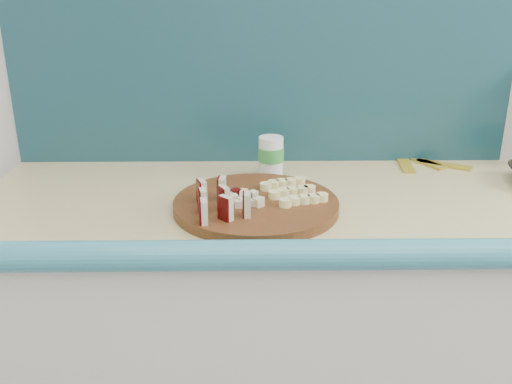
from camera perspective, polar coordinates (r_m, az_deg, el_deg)
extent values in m
cube|color=white|center=(1.61, 12.63, 16.71)|extent=(3.60, 0.04, 2.60)
cube|color=silver|center=(1.66, 16.05, -15.71)|extent=(2.20, 0.60, 0.88)
cube|color=#E0C883|center=(1.44, 17.85, -0.94)|extent=(2.20, 0.60, 0.03)
cube|color=teal|center=(1.18, 22.24, -6.38)|extent=(2.20, 0.06, 0.03)
cube|color=teal|center=(1.64, 15.81, 11.55)|extent=(2.20, 0.02, 0.50)
cylinder|color=#46260F|center=(1.28, 0.00, -1.32)|extent=(0.48, 0.48, 0.02)
cube|color=beige|center=(1.16, -5.21, -1.95)|extent=(0.02, 0.03, 0.05)
cube|color=#3F0404|center=(1.15, -5.61, -2.02)|extent=(0.02, 0.03, 0.05)
cube|color=beige|center=(1.21, -5.30, -0.89)|extent=(0.02, 0.03, 0.05)
cube|color=#3F0404|center=(1.21, -5.68, -0.95)|extent=(0.02, 0.03, 0.05)
cube|color=beige|center=(1.26, -5.39, 0.08)|extent=(0.02, 0.03, 0.05)
cube|color=#3F0404|center=(1.26, -5.75, 0.03)|extent=(0.02, 0.03, 0.05)
cube|color=beige|center=(1.17, -3.01, -1.61)|extent=(0.02, 0.03, 0.05)
cube|color=#3F0404|center=(1.17, -3.39, -1.67)|extent=(0.02, 0.03, 0.05)
cube|color=beige|center=(1.22, -3.20, -0.58)|extent=(0.02, 0.03, 0.05)
cube|color=#3F0404|center=(1.22, -3.56, -0.63)|extent=(0.02, 0.03, 0.05)
cube|color=beige|center=(1.28, -3.37, 0.37)|extent=(0.02, 0.03, 0.05)
cube|color=#3F0404|center=(1.27, -3.72, 0.32)|extent=(0.02, 0.03, 0.05)
cube|color=beige|center=(1.18, -0.86, -1.28)|extent=(0.02, 0.03, 0.05)
cube|color=#3F0404|center=(1.18, -1.23, -1.34)|extent=(0.02, 0.03, 0.05)
cube|color=beige|center=(1.27, -0.60, -0.54)|extent=(0.02, 0.02, 0.02)
cube|color=beige|center=(1.27, -0.46, -0.41)|extent=(0.02, 0.02, 0.02)
cube|color=#3F0404|center=(1.28, -0.59, -0.25)|extent=(0.02, 0.02, 0.02)
cube|color=beige|center=(1.27, -0.96, -0.43)|extent=(0.02, 0.02, 0.02)
cube|color=beige|center=(1.28, -1.28, -0.35)|extent=(0.02, 0.02, 0.02)
cube|color=beige|center=(1.28, -1.78, -0.35)|extent=(0.02, 0.02, 0.02)
cube|color=beige|center=(1.27, -1.43, -0.55)|extent=(0.02, 0.02, 0.02)
cube|color=beige|center=(1.26, -1.77, -0.65)|extent=(0.02, 0.02, 0.02)
cube|color=#3F0404|center=(1.25, -1.92, -0.84)|extent=(0.02, 0.02, 0.02)
cube|color=beige|center=(1.25, -1.25, -0.78)|extent=(0.02, 0.02, 0.02)
cube|color=beige|center=(1.24, -1.07, -0.94)|extent=(0.02, 0.02, 0.02)
cube|color=beige|center=(1.26, -0.83, -0.72)|extent=(0.02, 0.02, 0.02)
cube|color=beige|center=(1.25, -0.49, -0.79)|extent=(0.02, 0.02, 0.02)
cube|color=beige|center=(1.25, -0.02, -0.76)|extent=(0.02, 0.02, 0.02)
cube|color=#3F0404|center=(1.26, -0.50, -0.60)|extent=(0.02, 0.02, 0.02)
cylinder|color=#F4EC95|center=(1.24, 2.96, -1.06)|extent=(0.03, 0.03, 0.02)
cylinder|color=#F4EC95|center=(1.25, 3.88, -0.91)|extent=(0.03, 0.03, 0.02)
cylinder|color=#F4EC95|center=(1.26, 4.78, -0.76)|extent=(0.03, 0.03, 0.02)
cylinder|color=#F4EC95|center=(1.27, 5.67, -0.62)|extent=(0.03, 0.03, 0.02)
cylinder|color=#F4EC95|center=(1.28, 6.55, -0.48)|extent=(0.03, 0.03, 0.02)
cylinder|color=#F4EC95|center=(1.29, 1.90, -0.20)|extent=(0.03, 0.03, 0.02)
cylinder|color=#F4EC95|center=(1.30, 2.79, -0.06)|extent=(0.03, 0.03, 0.02)
cylinder|color=#F4EC95|center=(1.31, 3.68, 0.07)|extent=(0.03, 0.03, 0.02)
cylinder|color=#F4EC95|center=(1.32, 4.55, 0.20)|extent=(0.03, 0.03, 0.02)
cylinder|color=#F4EC95|center=(1.33, 5.40, 0.34)|extent=(0.03, 0.03, 0.02)
cylinder|color=#F4EC95|center=(1.34, 0.92, 0.60)|extent=(0.03, 0.03, 0.02)
cylinder|color=#F4EC95|center=(1.34, 1.79, 0.72)|extent=(0.03, 0.03, 0.02)
cylinder|color=#F4EC95|center=(1.35, 2.65, 0.85)|extent=(0.03, 0.03, 0.02)
cylinder|color=#F4EC95|center=(1.36, 3.49, 0.97)|extent=(0.03, 0.03, 0.02)
cylinder|color=#F4EC95|center=(1.37, 4.33, 1.09)|extent=(0.03, 0.03, 0.02)
cylinder|color=white|center=(1.47, 1.50, 3.49)|extent=(0.06, 0.06, 0.11)
cylinder|color=green|center=(1.47, 1.50, 3.83)|extent=(0.07, 0.07, 0.04)
cube|color=gold|center=(1.64, 14.68, 2.74)|extent=(0.05, 0.15, 0.01)
cube|color=gold|center=(1.67, 16.40, 2.93)|extent=(0.10, 0.15, 0.01)
cube|color=gold|center=(1.66, 18.23, 2.60)|extent=(0.15, 0.10, 0.01)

